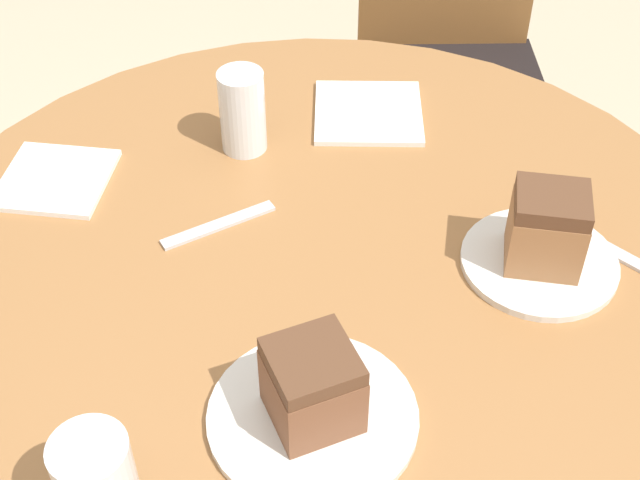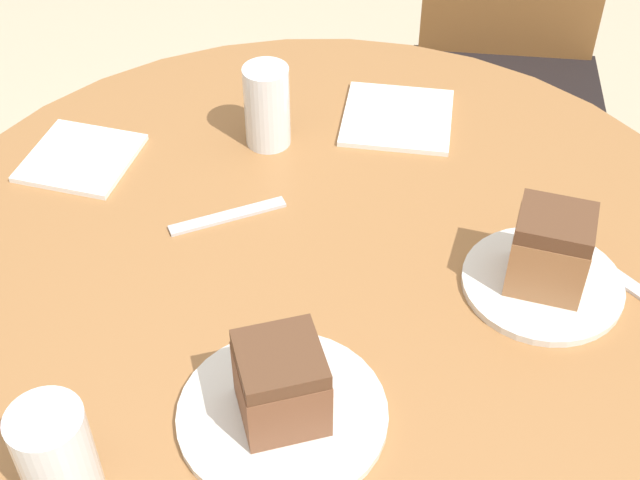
# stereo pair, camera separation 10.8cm
# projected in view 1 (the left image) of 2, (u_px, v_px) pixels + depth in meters

# --- Properties ---
(table) EXTENTS (1.09, 1.09, 0.73)m
(table) POSITION_uv_depth(u_px,v_px,m) (320.00, 358.00, 1.24)
(table) COLOR #9E6B3D
(table) RESTS_ON ground_plane
(chair) EXTENTS (0.48, 0.50, 0.92)m
(chair) POSITION_uv_depth(u_px,v_px,m) (450.00, 61.00, 1.94)
(chair) COLOR brown
(chair) RESTS_ON ground_plane
(plate_near) EXTENTS (0.20, 0.20, 0.01)m
(plate_near) POSITION_uv_depth(u_px,v_px,m) (539.00, 262.00, 1.11)
(plate_near) COLOR silver
(plate_near) RESTS_ON table
(plate_far) EXTENTS (0.22, 0.22, 0.01)m
(plate_far) POSITION_uv_depth(u_px,v_px,m) (313.00, 417.00, 0.94)
(plate_far) COLOR silver
(plate_far) RESTS_ON table
(cake_slice_near) EXTENTS (0.09, 0.08, 0.10)m
(cake_slice_near) POSITION_uv_depth(u_px,v_px,m) (547.00, 228.00, 1.07)
(cake_slice_near) COLOR #9E6B42
(cake_slice_near) RESTS_ON plate_near
(cake_slice_far) EXTENTS (0.12, 0.12, 0.10)m
(cake_slice_far) POSITION_uv_depth(u_px,v_px,m) (312.00, 386.00, 0.90)
(cake_slice_far) COLOR brown
(cake_slice_far) RESTS_ON plate_far
(glass_lemonade) EXTENTS (0.06, 0.06, 0.12)m
(glass_lemonade) POSITION_uv_depth(u_px,v_px,m) (243.00, 116.00, 1.25)
(glass_lemonade) COLOR beige
(glass_lemonade) RESTS_ON table
(napkin_stack) EXTENTS (0.18, 0.18, 0.01)m
(napkin_stack) POSITION_uv_depth(u_px,v_px,m) (368.00, 113.00, 1.34)
(napkin_stack) COLOR white
(napkin_stack) RESTS_ON table
(fork) EXTENTS (0.14, 0.11, 0.00)m
(fork) POSITION_uv_depth(u_px,v_px,m) (637.00, 264.00, 1.11)
(fork) COLOR silver
(fork) RESTS_ON table
(spoon) EXTENTS (0.13, 0.11, 0.00)m
(spoon) POSITION_uv_depth(u_px,v_px,m) (219.00, 225.00, 1.16)
(spoon) COLOR silver
(spoon) RESTS_ON table
(napkin_side) EXTENTS (0.15, 0.15, 0.01)m
(napkin_side) POSITION_uv_depth(u_px,v_px,m) (55.00, 179.00, 1.23)
(napkin_side) COLOR white
(napkin_side) RESTS_ON table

